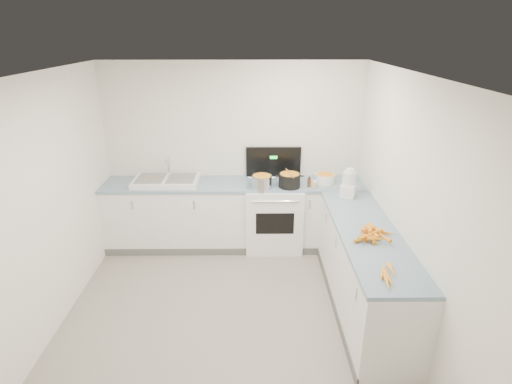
{
  "coord_description": "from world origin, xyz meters",
  "views": [
    {
      "loc": [
        0.26,
        -3.33,
        2.85
      ],
      "look_at": [
        0.3,
        1.1,
        1.05
      ],
      "focal_mm": 28.0,
      "sensor_mm": 36.0,
      "label": 1
    }
  ],
  "objects_px": {
    "sink": "(166,180)",
    "extract_bottle": "(309,183)",
    "black_pot": "(289,181)",
    "mixing_bowl": "(325,178)",
    "stove": "(274,214)",
    "steel_pot": "(262,183)",
    "spice_jar": "(314,185)",
    "food_processor": "(349,184)"
  },
  "relations": [
    {
      "from": "mixing_bowl",
      "to": "food_processor",
      "type": "height_order",
      "value": "food_processor"
    },
    {
      "from": "black_pot",
      "to": "steel_pot",
      "type": "bearing_deg",
      "value": -173.97
    },
    {
      "from": "sink",
      "to": "steel_pot",
      "type": "height_order",
      "value": "sink"
    },
    {
      "from": "extract_bottle",
      "to": "sink",
      "type": "bearing_deg",
      "value": 175.33
    },
    {
      "from": "food_processor",
      "to": "spice_jar",
      "type": "bearing_deg",
      "value": 146.19
    },
    {
      "from": "stove",
      "to": "food_processor",
      "type": "bearing_deg",
      "value": -26.75
    },
    {
      "from": "sink",
      "to": "stove",
      "type": "bearing_deg",
      "value": -0.62
    },
    {
      "from": "mixing_bowl",
      "to": "steel_pot",
      "type": "bearing_deg",
      "value": -167.64
    },
    {
      "from": "spice_jar",
      "to": "food_processor",
      "type": "relative_size",
      "value": 0.25
    },
    {
      "from": "sink",
      "to": "black_pot",
      "type": "distance_m",
      "value": 1.65
    },
    {
      "from": "extract_bottle",
      "to": "food_processor",
      "type": "bearing_deg",
      "value": -35.02
    },
    {
      "from": "steel_pot",
      "to": "mixing_bowl",
      "type": "relative_size",
      "value": 0.98
    },
    {
      "from": "stove",
      "to": "spice_jar",
      "type": "height_order",
      "value": "stove"
    },
    {
      "from": "extract_bottle",
      "to": "food_processor",
      "type": "xyz_separation_m",
      "value": [
        0.44,
        -0.31,
        0.09
      ]
    },
    {
      "from": "mixing_bowl",
      "to": "spice_jar",
      "type": "distance_m",
      "value": 0.27
    },
    {
      "from": "black_pot",
      "to": "extract_bottle",
      "type": "xyz_separation_m",
      "value": [
        0.26,
        -0.0,
        -0.02
      ]
    },
    {
      "from": "black_pot",
      "to": "food_processor",
      "type": "xyz_separation_m",
      "value": [
        0.7,
        -0.31,
        0.07
      ]
    },
    {
      "from": "black_pot",
      "to": "food_processor",
      "type": "height_order",
      "value": "food_processor"
    },
    {
      "from": "food_processor",
      "to": "black_pot",
      "type": "bearing_deg",
      "value": 156.09
    },
    {
      "from": "steel_pot",
      "to": "extract_bottle",
      "type": "distance_m",
      "value": 0.62
    },
    {
      "from": "steel_pot",
      "to": "black_pot",
      "type": "relative_size",
      "value": 0.93
    },
    {
      "from": "mixing_bowl",
      "to": "stove",
      "type": "bearing_deg",
      "value": -179.22
    },
    {
      "from": "black_pot",
      "to": "stove",
      "type": "bearing_deg",
      "value": 144.02
    },
    {
      "from": "extract_bottle",
      "to": "black_pot",
      "type": "bearing_deg",
      "value": 179.91
    },
    {
      "from": "steel_pot",
      "to": "extract_bottle",
      "type": "bearing_deg",
      "value": 3.5
    },
    {
      "from": "stove",
      "to": "sink",
      "type": "relative_size",
      "value": 1.58
    },
    {
      "from": "steel_pot",
      "to": "stove",
      "type": "bearing_deg",
      "value": 45.96
    },
    {
      "from": "stove",
      "to": "sink",
      "type": "xyz_separation_m",
      "value": [
        -1.45,
        0.02,
        0.5
      ]
    },
    {
      "from": "spice_jar",
      "to": "stove",
      "type": "bearing_deg",
      "value": 159.09
    },
    {
      "from": "black_pot",
      "to": "mixing_bowl",
      "type": "xyz_separation_m",
      "value": [
        0.49,
        0.15,
        -0.02
      ]
    },
    {
      "from": "sink",
      "to": "extract_bottle",
      "type": "relative_size",
      "value": 7.32
    },
    {
      "from": "stove",
      "to": "mixing_bowl",
      "type": "bearing_deg",
      "value": 0.78
    },
    {
      "from": "sink",
      "to": "extract_bottle",
      "type": "height_order",
      "value": "sink"
    },
    {
      "from": "spice_jar",
      "to": "steel_pot",
      "type": "bearing_deg",
      "value": 178.46
    },
    {
      "from": "sink",
      "to": "spice_jar",
      "type": "distance_m",
      "value": 1.97
    },
    {
      "from": "black_pot",
      "to": "extract_bottle",
      "type": "relative_size",
      "value": 2.39
    },
    {
      "from": "extract_bottle",
      "to": "spice_jar",
      "type": "relative_size",
      "value": 1.32
    },
    {
      "from": "black_pot",
      "to": "spice_jar",
      "type": "height_order",
      "value": "black_pot"
    },
    {
      "from": "spice_jar",
      "to": "extract_bottle",
      "type": "bearing_deg",
      "value": 138.49
    },
    {
      "from": "stove",
      "to": "mixing_bowl",
      "type": "relative_size",
      "value": 5.08
    },
    {
      "from": "sink",
      "to": "steel_pot",
      "type": "distance_m",
      "value": 1.29
    },
    {
      "from": "food_processor",
      "to": "steel_pot",
      "type": "bearing_deg",
      "value": 165.65
    }
  ]
}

